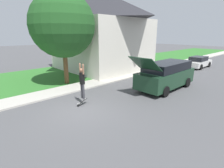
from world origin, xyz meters
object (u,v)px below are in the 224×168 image
lawn_tree_near (63,25)px  suv_parked (166,75)px  car_down_street (198,62)px  skateboard (82,102)px  skateboarder (82,81)px

lawn_tree_near → suv_parked: bearing=37.9°
car_down_street → lawn_tree_near: bearing=-106.0°
lawn_tree_near → skateboard: (4.55, -1.57, -4.45)m
lawn_tree_near → suv_parked: size_ratio=1.19×
lawn_tree_near → skateboarder: bearing=-17.9°
suv_parked → skateboard: (-1.65, -6.39, -0.89)m
lawn_tree_near → skateboarder: 5.69m
lawn_tree_near → car_down_street: (4.44, 15.47, -3.97)m
lawn_tree_near → skateboarder: (4.48, -1.45, -3.20)m
lawn_tree_near → skateboard: size_ratio=9.55×
car_down_street → skateboard: 17.05m
suv_parked → skateboard: suv_parked is taller
skateboarder → lawn_tree_near: bearing=162.1°
skateboard → suv_parked: bearing=75.6°
car_down_street → skateboarder: bearing=-89.9°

